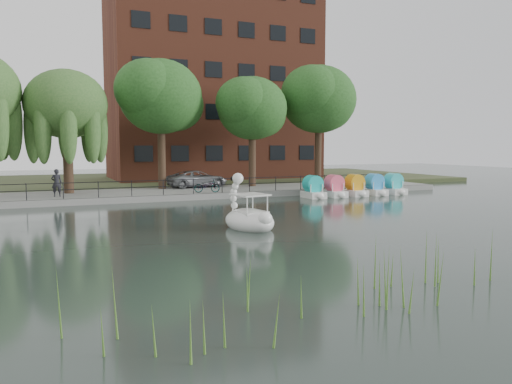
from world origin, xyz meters
TOP-DOWN VIEW (x-y plane):
  - ground_plane at (0.00, 0.00)m, footprint 120.00×120.00m
  - promenade at (0.00, 16.00)m, footprint 40.00×6.00m
  - kerb at (0.00, 13.05)m, footprint 40.00×0.25m
  - land_strip at (0.00, 30.00)m, footprint 60.00×22.00m
  - railing at (0.00, 13.25)m, footprint 32.00×0.05m
  - apartment_building at (7.00, 29.97)m, footprint 20.00×10.07m
  - willow_mid at (-7.50, 17.00)m, footprint 5.32×5.32m
  - broadleaf_center at (-1.00, 18.00)m, footprint 6.00×6.00m
  - broadleaf_right at (6.00, 17.50)m, footprint 5.40×5.40m
  - broadleaf_far at (12.50, 18.50)m, footprint 6.30×6.30m
  - minivan at (1.76, 18.15)m, footprint 2.99×5.48m
  - bicycle at (1.10, 13.80)m, footprint 1.00×1.81m
  - pedestrian at (-8.31, 14.83)m, footprint 0.75×0.54m
  - swan_boat at (-0.98, 1.38)m, footprint 2.24×3.07m
  - pedal_boat_row at (11.25, 11.18)m, footprint 7.95×1.70m

SIDE VIEW (x-z plane):
  - ground_plane at x=0.00m, z-range 0.00..0.00m
  - land_strip at x=0.00m, z-range 0.00..0.36m
  - promenade at x=0.00m, z-range 0.00..0.40m
  - kerb at x=0.00m, z-range 0.00..0.40m
  - swan_boat at x=-0.98m, z-range -0.67..1.70m
  - pedal_boat_row at x=11.25m, z-range -0.09..1.31m
  - bicycle at x=1.10m, z-range 0.40..1.40m
  - minivan at x=1.76m, z-range 0.40..1.86m
  - railing at x=0.00m, z-range 0.65..1.65m
  - pedestrian at x=-8.31m, z-range 0.40..2.38m
  - willow_mid at x=-7.50m, z-range 2.17..10.32m
  - broadleaf_right at x=6.00m, z-range 2.22..10.55m
  - broadleaf_center at x=-1.00m, z-range 2.44..11.69m
  - broadleaf_far at x=12.50m, z-range 2.54..12.25m
  - apartment_building at x=7.00m, z-range 0.36..18.36m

